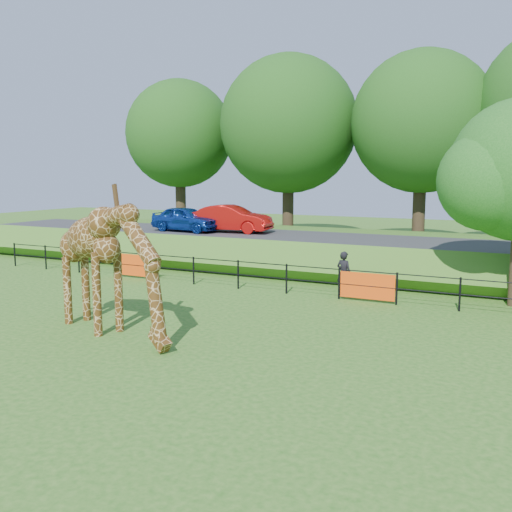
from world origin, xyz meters
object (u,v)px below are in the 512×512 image
object	(u,v)px
car_red	(231,219)
visitor	(344,273)
car_blue	(186,219)
giraffe	(110,269)

from	to	relation	value
car_red	visitor	xyz separation A→B (m)	(7.69, -5.53, -1.30)
car_red	car_blue	bearing A→B (deg)	101.05
car_blue	car_red	xyz separation A→B (m)	(2.22, 0.67, 0.04)
giraffe	car_red	bearing A→B (deg)	123.90
car_red	visitor	size ratio (longest dim) A/B	2.57
giraffe	car_blue	xyz separation A→B (m)	(-5.82, 12.50, 0.25)
giraffe	car_red	size ratio (longest dim) A/B	1.23
giraffe	visitor	bearing A→B (deg)	80.46
visitor	giraffe	bearing A→B (deg)	78.22
visitor	car_blue	bearing A→B (deg)	-9.72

